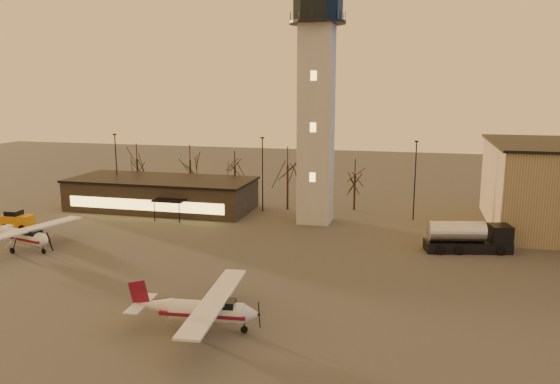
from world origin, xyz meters
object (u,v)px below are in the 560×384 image
object	(u,v)px
control_tower	(317,90)
cessna_front	(210,315)
terminal	(162,194)
cessna_rear	(27,239)
service_cart	(17,221)
fuel_truck	(467,240)

from	to	relation	value
control_tower	cessna_front	bearing A→B (deg)	-92.27
terminal	cessna_rear	distance (m)	22.04
cessna_rear	service_cart	world-z (taller)	cessna_rear
cessna_front	service_cart	world-z (taller)	cessna_front
cessna_rear	fuel_truck	xyz separation A→B (m)	(44.24, 10.86, 0.08)
terminal	fuel_truck	bearing A→B (deg)	-15.08
terminal	cessna_rear	size ratio (longest dim) A/B	2.04
terminal	service_cart	bearing A→B (deg)	-130.81
terminal	cessna_front	xyz separation A→B (m)	(20.70, -34.68, -0.98)
service_cart	terminal	bearing A→B (deg)	45.57
fuel_truck	service_cart	distance (m)	51.74
fuel_truck	service_cart	world-z (taller)	fuel_truck
cessna_front	fuel_truck	distance (m)	30.54
terminal	cessna_front	distance (m)	40.40
fuel_truck	terminal	bearing A→B (deg)	152.36
fuel_truck	control_tower	bearing A→B (deg)	141.15
cessna_front	fuel_truck	bearing A→B (deg)	46.58
terminal	fuel_truck	xyz separation A→B (m)	(39.55, -10.65, -0.90)
cessna_front	terminal	bearing A→B (deg)	115.53
terminal	fuel_truck	size ratio (longest dim) A/B	2.86
service_cart	control_tower	bearing A→B (deg)	15.79
cessna_rear	control_tower	bearing A→B (deg)	50.27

